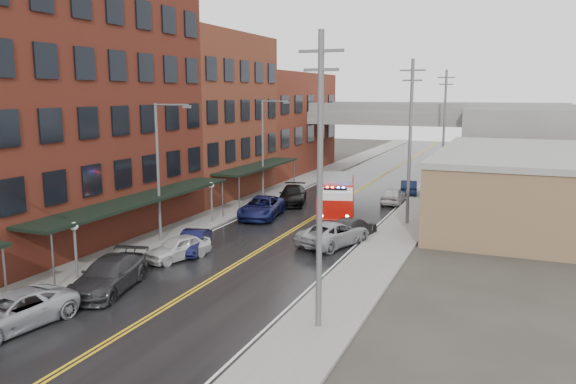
% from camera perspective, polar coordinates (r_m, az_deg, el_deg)
% --- Properties ---
extents(road, '(11.00, 160.00, 0.02)m').
position_cam_1_polar(road, '(39.67, 0.35, -3.99)').
color(road, black).
rests_on(road, ground).
extents(sidewalk_left, '(3.00, 160.00, 0.15)m').
position_cam_1_polar(sidewalk_left, '(42.83, -8.76, -2.97)').
color(sidewalk_left, slate).
rests_on(sidewalk_left, ground).
extents(sidewalk_right, '(3.00, 160.00, 0.15)m').
position_cam_1_polar(sidewalk_right, '(37.65, 10.76, -4.84)').
color(sidewalk_right, slate).
rests_on(sidewalk_right, ground).
extents(curb_left, '(0.30, 160.00, 0.15)m').
position_cam_1_polar(curb_left, '(42.02, -6.83, -3.18)').
color(curb_left, gray).
rests_on(curb_left, ground).
extents(curb_right, '(0.30, 160.00, 0.15)m').
position_cam_1_polar(curb_right, '(37.99, 8.32, -4.64)').
color(curb_right, gray).
rests_on(curb_right, ground).
extents(brick_building_b, '(9.00, 20.00, 18.00)m').
position_cam_1_polar(brick_building_b, '(39.84, -21.92, 8.42)').
color(brick_building_b, '#501E15').
rests_on(brick_building_b, ground).
extents(brick_building_c, '(9.00, 15.00, 15.00)m').
position_cam_1_polar(brick_building_c, '(53.88, -8.74, 7.66)').
color(brick_building_c, brown).
rests_on(brick_building_c, ground).
extents(brick_building_far, '(9.00, 20.00, 12.00)m').
position_cam_1_polar(brick_building_far, '(69.55, -1.26, 7.04)').
color(brick_building_far, brown).
rests_on(brick_building_far, ground).
extents(tan_building, '(14.00, 22.00, 5.00)m').
position_cam_1_polar(tan_building, '(46.33, 23.99, 0.31)').
color(tan_building, brown).
rests_on(tan_building, ground).
extents(right_far_block, '(18.00, 30.00, 8.00)m').
position_cam_1_polar(right_far_block, '(76.04, 24.98, 4.86)').
color(right_far_block, slate).
rests_on(right_far_block, ground).
extents(awning_1, '(2.60, 18.00, 3.09)m').
position_cam_1_polar(awning_1, '(36.66, -14.75, -0.73)').
color(awning_1, black).
rests_on(awning_1, ground).
extents(awning_2, '(2.60, 13.00, 3.09)m').
position_cam_1_polar(awning_2, '(51.54, -3.04, 2.62)').
color(awning_2, black).
rests_on(awning_2, ground).
extents(globe_lamp_1, '(0.44, 0.44, 3.12)m').
position_cam_1_polar(globe_lamp_1, '(30.89, -20.85, -4.34)').
color(globe_lamp_1, '#59595B').
rests_on(globe_lamp_1, ground).
extents(globe_lamp_2, '(0.44, 0.44, 3.12)m').
position_cam_1_polar(globe_lamp_2, '(41.94, -7.79, -0.10)').
color(globe_lamp_2, '#59595B').
rests_on(globe_lamp_2, ground).
extents(street_lamp_1, '(2.64, 0.22, 9.00)m').
position_cam_1_polar(street_lamp_1, '(36.58, -12.78, 2.81)').
color(street_lamp_1, '#59595B').
rests_on(street_lamp_1, ground).
extents(street_lamp_2, '(2.64, 0.22, 9.00)m').
position_cam_1_polar(street_lamp_2, '(50.46, -2.34, 4.98)').
color(street_lamp_2, '#59595B').
rests_on(street_lamp_2, ground).
extents(utility_pole_0, '(1.80, 0.24, 12.00)m').
position_cam_1_polar(utility_pole_0, '(22.17, 3.26, 1.40)').
color(utility_pole_0, '#59595B').
rests_on(utility_pole_0, ground).
extents(utility_pole_1, '(1.80, 0.24, 12.00)m').
position_cam_1_polar(utility_pole_1, '(41.49, 12.29, 5.21)').
color(utility_pole_1, '#59595B').
rests_on(utility_pole_1, ground).
extents(utility_pole_2, '(1.80, 0.24, 12.00)m').
position_cam_1_polar(utility_pole_2, '(61.24, 15.57, 6.56)').
color(utility_pole_2, '#59595B').
rests_on(utility_pole_2, ground).
extents(overpass, '(40.00, 10.00, 7.50)m').
position_cam_1_polar(overpass, '(69.33, 10.30, 6.87)').
color(overpass, slate).
rests_on(overpass, ground).
extents(fire_truck, '(5.07, 8.85, 3.08)m').
position_cam_1_polar(fire_truck, '(43.90, 4.94, -0.44)').
color(fire_truck, '#A90E07').
rests_on(fire_truck, ground).
extents(parked_car_left_2, '(3.30, 5.69, 1.49)m').
position_cam_1_polar(parked_car_left_2, '(26.20, -26.31, -10.87)').
color(parked_car_left_2, '#999BA1').
rests_on(parked_car_left_2, ground).
extents(parked_car_left_3, '(3.42, 5.89, 1.61)m').
position_cam_1_polar(parked_car_left_3, '(29.23, -17.74, -8.03)').
color(parked_car_left_3, '#28282B').
rests_on(parked_car_left_3, ground).
extents(parked_car_left_4, '(2.93, 4.46, 1.41)m').
position_cam_1_polar(parked_car_left_4, '(33.57, -11.12, -5.57)').
color(parked_car_left_4, silver).
rests_on(parked_car_left_4, ground).
extents(parked_car_left_5, '(2.44, 4.26, 1.33)m').
position_cam_1_polar(parked_car_left_5, '(34.85, -9.62, -5.01)').
color(parked_car_left_5, black).
rests_on(parked_car_left_5, ground).
extents(parked_car_left_6, '(3.62, 6.21, 1.63)m').
position_cam_1_polar(parked_car_left_6, '(43.83, -2.70, -1.58)').
color(parked_car_left_6, '#13184A').
rests_on(parked_car_left_6, ground).
extents(parked_car_left_7, '(3.61, 5.85, 1.58)m').
position_cam_1_polar(parked_car_left_7, '(49.17, 0.44, -0.32)').
color(parked_car_left_7, black).
rests_on(parked_car_left_7, ground).
extents(parked_car_right_0, '(4.23, 6.06, 1.54)m').
position_cam_1_polar(parked_car_right_0, '(36.08, 4.69, -4.22)').
color(parked_car_right_0, '#96989E').
rests_on(parked_car_right_0, ground).
extents(parked_car_right_1, '(2.88, 5.21, 1.43)m').
position_cam_1_polar(parked_car_right_1, '(37.94, 6.49, -3.62)').
color(parked_car_right_1, '#2B2C2E').
rests_on(parked_car_right_1, ground).
extents(parked_car_right_2, '(1.93, 4.44, 1.49)m').
position_cam_1_polar(parked_car_right_2, '(50.17, 10.64, -0.34)').
color(parked_car_right_2, '#B7B7B7').
rests_on(parked_car_right_2, ground).
extents(parked_car_right_3, '(2.27, 4.48, 1.41)m').
position_cam_1_polar(parked_car_right_3, '(55.07, 12.14, 0.48)').
color(parked_car_right_3, black).
rests_on(parked_car_right_3, ground).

